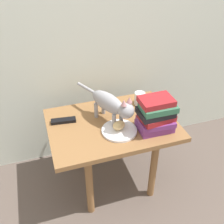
{
  "coord_description": "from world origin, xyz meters",
  "views": [
    {
      "loc": [
        -0.4,
        -1.23,
        1.49
      ],
      "look_at": [
        0.0,
        0.0,
        0.58
      ],
      "focal_mm": 42.86,
      "sensor_mm": 36.0,
      "label": 1
    }
  ],
  "objects_px": {
    "book_stack": "(156,115)",
    "cat": "(111,104)",
    "side_table": "(112,132)",
    "bread_roll": "(119,125)",
    "plate": "(119,130)",
    "tv_remote": "(64,121)",
    "candle_jar": "(140,99)"
  },
  "relations": [
    {
      "from": "book_stack",
      "to": "cat",
      "type": "bearing_deg",
      "value": 146.92
    },
    {
      "from": "side_table",
      "to": "bread_roll",
      "type": "distance_m",
      "value": 0.14
    },
    {
      "from": "plate",
      "to": "tv_remote",
      "type": "distance_m",
      "value": 0.35
    },
    {
      "from": "candle_jar",
      "to": "plate",
      "type": "bearing_deg",
      "value": -133.62
    },
    {
      "from": "side_table",
      "to": "cat",
      "type": "xyz_separation_m",
      "value": [
        -0.0,
        0.01,
        0.2
      ]
    },
    {
      "from": "plate",
      "to": "book_stack",
      "type": "bearing_deg",
      "value": -12.4
    },
    {
      "from": "plate",
      "to": "candle_jar",
      "type": "bearing_deg",
      "value": 46.38
    },
    {
      "from": "bread_roll",
      "to": "tv_remote",
      "type": "bearing_deg",
      "value": 148.09
    },
    {
      "from": "cat",
      "to": "side_table",
      "type": "bearing_deg",
      "value": -68.47
    },
    {
      "from": "book_stack",
      "to": "tv_remote",
      "type": "distance_m",
      "value": 0.56
    },
    {
      "from": "book_stack",
      "to": "candle_jar",
      "type": "relative_size",
      "value": 2.49
    },
    {
      "from": "book_stack",
      "to": "candle_jar",
      "type": "distance_m",
      "value": 0.29
    },
    {
      "from": "bread_roll",
      "to": "cat",
      "type": "relative_size",
      "value": 0.18
    },
    {
      "from": "cat",
      "to": "candle_jar",
      "type": "xyz_separation_m",
      "value": [
        0.24,
        0.14,
        -0.09
      ]
    },
    {
      "from": "cat",
      "to": "candle_jar",
      "type": "bearing_deg",
      "value": 29.49
    },
    {
      "from": "side_table",
      "to": "book_stack",
      "type": "bearing_deg",
      "value": -32.17
    },
    {
      "from": "book_stack",
      "to": "tv_remote",
      "type": "bearing_deg",
      "value": 154.66
    },
    {
      "from": "candle_jar",
      "to": "tv_remote",
      "type": "relative_size",
      "value": 0.57
    },
    {
      "from": "cat",
      "to": "tv_remote",
      "type": "distance_m",
      "value": 0.32
    },
    {
      "from": "bread_roll",
      "to": "book_stack",
      "type": "relative_size",
      "value": 0.38
    },
    {
      "from": "bread_roll",
      "to": "candle_jar",
      "type": "relative_size",
      "value": 0.94
    },
    {
      "from": "book_stack",
      "to": "candle_jar",
      "type": "height_order",
      "value": "book_stack"
    },
    {
      "from": "bread_roll",
      "to": "tv_remote",
      "type": "xyz_separation_m",
      "value": [
        -0.29,
        0.18,
        -0.03
      ]
    },
    {
      "from": "cat",
      "to": "book_stack",
      "type": "height_order",
      "value": "cat"
    },
    {
      "from": "plate",
      "to": "candle_jar",
      "type": "xyz_separation_m",
      "value": [
        0.23,
        0.24,
        0.03
      ]
    },
    {
      "from": "side_table",
      "to": "plate",
      "type": "bearing_deg",
      "value": -81.11
    },
    {
      "from": "book_stack",
      "to": "candle_jar",
      "type": "bearing_deg",
      "value": 85.74
    },
    {
      "from": "cat",
      "to": "tv_remote",
      "type": "xyz_separation_m",
      "value": [
        -0.28,
        0.09,
        -0.12
      ]
    },
    {
      "from": "candle_jar",
      "to": "cat",
      "type": "bearing_deg",
      "value": -150.51
    },
    {
      "from": "candle_jar",
      "to": "book_stack",
      "type": "bearing_deg",
      "value": -94.26
    },
    {
      "from": "candle_jar",
      "to": "side_table",
      "type": "bearing_deg",
      "value": -149.07
    },
    {
      "from": "candle_jar",
      "to": "tv_remote",
      "type": "bearing_deg",
      "value": -175.01
    }
  ]
}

